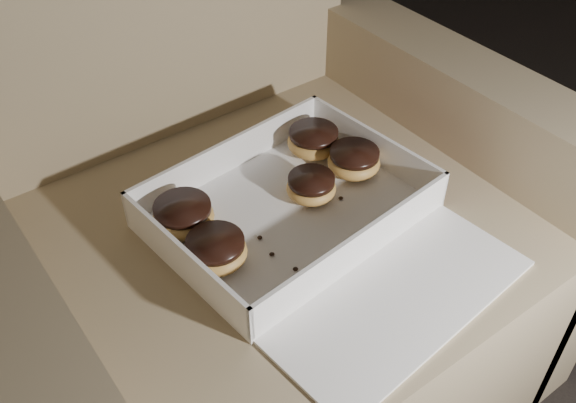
% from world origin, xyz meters
% --- Properties ---
extents(floor, '(4.50, 4.50, 0.00)m').
position_xyz_m(floor, '(0.00, 0.00, 0.00)').
color(floor, black).
rests_on(floor, ground).
extents(armchair, '(0.85, 0.72, 0.89)m').
position_xyz_m(armchair, '(-0.28, -0.18, 0.28)').
color(armchair, '#9C8564').
rests_on(armchair, floor).
extents(bakery_box, '(0.40, 0.46, 0.06)m').
position_xyz_m(bakery_box, '(-0.26, -0.29, 0.41)').
color(bakery_box, white).
rests_on(bakery_box, armchair).
extents(donut_a, '(0.07, 0.07, 0.04)m').
position_xyz_m(donut_a, '(-0.22, -0.25, 0.42)').
color(donut_a, gold).
rests_on(donut_a, bakery_box).
extents(donut_b, '(0.08, 0.08, 0.04)m').
position_xyz_m(donut_b, '(-0.40, -0.20, 0.43)').
color(donut_b, gold).
rests_on(donut_b, bakery_box).
extents(donut_c, '(0.08, 0.08, 0.04)m').
position_xyz_m(donut_c, '(-0.15, -0.16, 0.43)').
color(donut_c, gold).
rests_on(donut_c, bakery_box).
extents(donut_d, '(0.08, 0.08, 0.04)m').
position_xyz_m(donut_d, '(-0.39, -0.28, 0.43)').
color(donut_d, gold).
rests_on(donut_d, bakery_box).
extents(donut_e, '(0.08, 0.08, 0.04)m').
position_xyz_m(donut_e, '(-0.13, -0.24, 0.43)').
color(donut_e, gold).
rests_on(donut_e, bakery_box).
extents(crumb_a, '(0.01, 0.01, 0.00)m').
position_xyz_m(crumb_a, '(-0.18, -0.28, 0.41)').
color(crumb_a, black).
rests_on(crumb_a, bakery_box).
extents(crumb_b, '(0.01, 0.01, 0.00)m').
position_xyz_m(crumb_b, '(-0.33, -0.31, 0.41)').
color(crumb_b, black).
rests_on(crumb_b, bakery_box).
extents(crumb_c, '(0.01, 0.01, 0.00)m').
position_xyz_m(crumb_c, '(-0.32, -0.27, 0.41)').
color(crumb_c, black).
rests_on(crumb_c, bakery_box).
extents(crumb_d, '(0.01, 0.01, 0.00)m').
position_xyz_m(crumb_d, '(-0.20, -0.35, 0.41)').
color(crumb_d, black).
rests_on(crumb_d, bakery_box).
extents(crumb_e, '(0.01, 0.01, 0.00)m').
position_xyz_m(crumb_e, '(-0.32, -0.35, 0.41)').
color(crumb_e, black).
rests_on(crumb_e, bakery_box).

